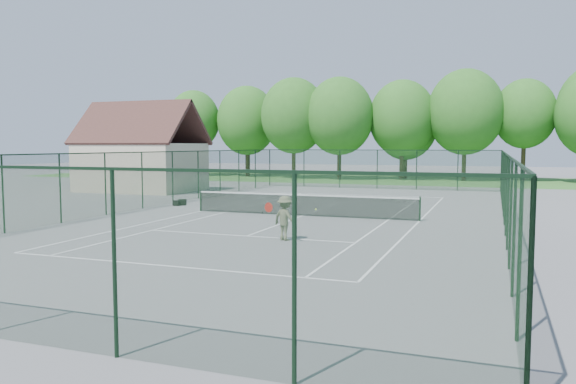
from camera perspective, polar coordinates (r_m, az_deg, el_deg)
name	(u,v)px	position (r m, az deg, el deg)	size (l,w,h in m)	color
ground	(302,216)	(26.82, 1.48, -2.44)	(140.00, 140.00, 0.00)	slate
grass_far	(401,180)	(55.95, 11.43, 1.24)	(80.00, 16.00, 0.01)	#407B30
court_lines	(302,216)	(26.82, 1.48, -2.43)	(11.05, 23.85, 0.01)	white
tennis_net	(303,204)	(26.75, 1.48, -1.21)	(11.08, 0.08, 1.10)	black
fence_enclosure	(303,183)	(26.67, 1.49, 0.89)	(18.05, 36.05, 3.02)	#183B1F
utility_building	(141,149)	(42.91, -14.69, 4.29)	(8.60, 6.27, 6.63)	beige
tree_line_far	(402,118)	(55.91, 11.53, 7.37)	(39.40, 6.40, 9.70)	#403120
sports_bag_a	(182,202)	(32.05, -10.71, -1.03)	(0.43, 0.26, 0.34)	black
sports_bag_b	(176,203)	(31.81, -11.26, -1.12)	(0.38, 0.23, 0.30)	black
tennis_player	(285,218)	(19.84, -0.30, -2.67)	(1.92, 0.96, 1.58)	#575A41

